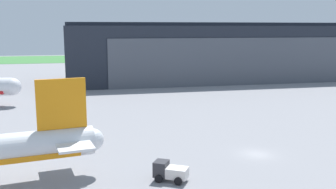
{
  "coord_description": "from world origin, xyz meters",
  "views": [
    {
      "loc": [
        -24.11,
        -49.32,
        17.88
      ],
      "look_at": [
        -7.78,
        23.47,
        5.06
      ],
      "focal_mm": 41.5,
      "sensor_mm": 36.0,
      "label": 1
    }
  ],
  "objects": [
    {
      "name": "maintenance_hangar",
      "position": [
        21.66,
        80.93,
        9.42
      ],
      "size": [
        100.54,
        33.3,
        19.76
      ],
      "color": "#232833",
      "rests_on": "ground_plane"
    },
    {
      "name": "fuel_bowser",
      "position": [
        -14.37,
        -6.75,
        1.17
      ],
      "size": [
        4.36,
        3.67,
        2.29
      ],
      "color": "#2D2D33",
      "rests_on": "ground_plane"
    },
    {
      "name": "grass_field_strip",
      "position": [
        0.0,
        185.52,
        0.04
      ],
      "size": [
        440.0,
        56.0,
        0.08
      ],
      "primitive_type": "cube",
      "color": "#407E3F",
      "rests_on": "ground_plane"
    },
    {
      "name": "ground_plane",
      "position": [
        0.0,
        0.0,
        0.0
      ],
      "size": [
        440.0,
        440.0,
        0.0
      ],
      "primitive_type": "plane",
      "color": "gray"
    }
  ]
}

